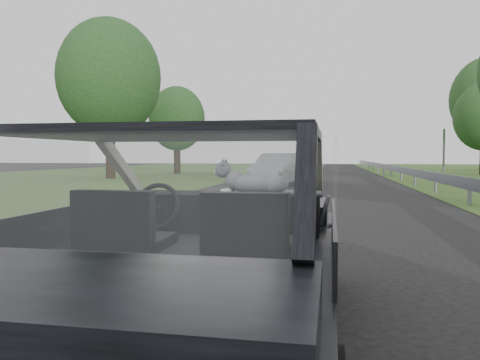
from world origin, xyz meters
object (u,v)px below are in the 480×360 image
at_px(cat, 257,182).
at_px(other_car, 278,169).
at_px(subject_car, 196,241).
at_px(highway_sign, 444,154).

height_order(cat, other_car, other_car).
xyz_separation_m(cat, other_car, (-1.69, 16.64, -0.39)).
distance_m(subject_car, other_car, 17.29).
distance_m(subject_car, highway_sign, 24.86).
bearing_deg(other_car, cat, -75.79).
xyz_separation_m(subject_car, highway_sign, (6.86, 23.88, 0.63)).
relative_size(subject_car, cat, 6.55).
relative_size(cat, highway_sign, 0.22).
bearing_deg(other_car, subject_car, -77.02).
bearing_deg(subject_car, highway_sign, 73.98).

